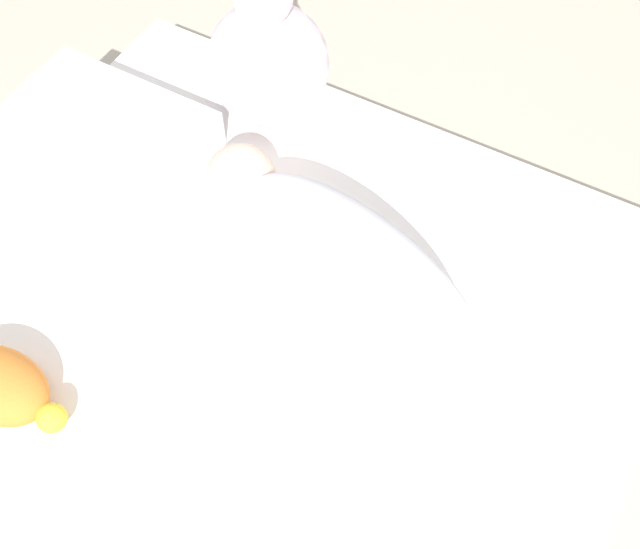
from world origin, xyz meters
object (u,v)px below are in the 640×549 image
at_px(bunny_plush, 268,58).
at_px(turtle_plush, 1,387).
at_px(pillow, 93,147).
at_px(swaddled_baby, 342,253).

relative_size(bunny_plush, turtle_plush, 1.78).
height_order(pillow, turtle_plush, turtle_plush).
bearing_deg(pillow, bunny_plush, 52.32).
bearing_deg(bunny_plush, pillow, -127.68).
bearing_deg(bunny_plush, turtle_plush, -92.30).
relative_size(pillow, bunny_plush, 0.99).
distance_m(pillow, turtle_plush, 0.46).
height_order(swaddled_baby, bunny_plush, bunny_plush).
xyz_separation_m(pillow, bunny_plush, (0.20, 0.26, 0.09)).
distance_m(pillow, bunny_plush, 0.35).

